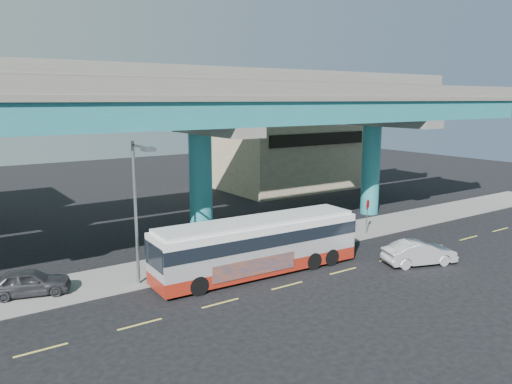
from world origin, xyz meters
TOP-DOWN VIEW (x-y plane):
  - ground at (0.00, 0.00)m, footprint 120.00×120.00m
  - sidewalk at (0.00, 5.50)m, footprint 70.00×4.00m
  - lane_markings at (-0.00, -0.30)m, footprint 58.00×0.12m
  - viaduct at (-0.00, 9.11)m, footprint 52.00×12.40m
  - building_beige at (18.00, 22.98)m, footprint 14.00×10.23m
  - transit_bus at (-0.15, 2.13)m, footprint 12.13×3.07m
  - sedan at (8.45, -1.97)m, footprint 4.15×5.21m
  - parked_car at (-11.33, 5.51)m, footprint 3.62×4.65m
  - street_lamp at (-6.37, 3.45)m, footprint 0.50×2.42m
  - stop_sign at (10.59, 4.18)m, footprint 0.68×0.36m

SIDE VIEW (x-z plane):
  - ground at x=0.00m, z-range 0.00..0.00m
  - lane_markings at x=0.00m, z-range 0.00..0.01m
  - sidewalk at x=0.00m, z-range 0.00..0.15m
  - sedan at x=8.45m, z-range 0.00..1.41m
  - parked_car at x=-11.33m, z-range 0.15..1.45m
  - transit_bus at x=-0.15m, z-range 0.15..3.24m
  - stop_sign at x=10.59m, z-range 0.69..3.17m
  - building_beige at x=18.00m, z-range 0.01..7.01m
  - street_lamp at x=-6.37m, z-range 1.28..8.64m
  - viaduct at x=0.00m, z-range 3.29..14.99m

